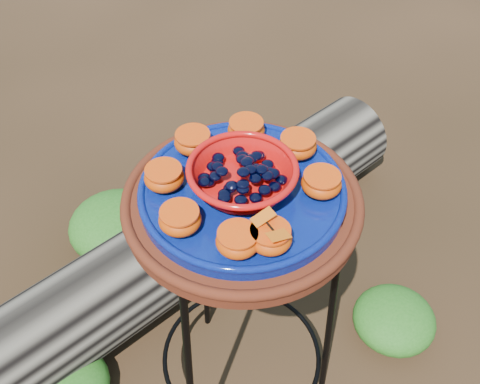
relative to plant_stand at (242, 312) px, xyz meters
name	(u,v)px	position (x,y,z in m)	size (l,w,h in m)	color
ground	(242,383)	(0.00, 0.00, -0.35)	(60.00, 60.00, 0.00)	black
plant_stand	(242,312)	(0.00, 0.00, 0.00)	(0.44, 0.44, 0.70)	black
terracotta_saucer	(242,204)	(0.00, 0.00, 0.37)	(0.45, 0.45, 0.04)	#4A1C13
cobalt_plate	(242,193)	(0.00, 0.00, 0.40)	(0.38, 0.38, 0.03)	#04003F
red_bowl	(242,178)	(0.00, 0.00, 0.44)	(0.19, 0.19, 0.05)	red
glass_gems	(242,162)	(0.00, 0.00, 0.48)	(0.15, 0.15, 0.03)	black
orange_half_0	(270,238)	(-0.02, -0.14, 0.43)	(0.07, 0.07, 0.04)	#A72000
orange_half_1	(321,184)	(0.12, -0.07, 0.43)	(0.07, 0.07, 0.04)	#A72000
orange_half_2	(297,146)	(0.14, 0.04, 0.43)	(0.07, 0.07, 0.04)	#A72000
orange_half_3	(246,130)	(0.07, 0.12, 0.43)	(0.07, 0.07, 0.04)	#A72000
orange_half_4	(193,142)	(-0.04, 0.14, 0.43)	(0.07, 0.07, 0.04)	#A72000
orange_half_5	(164,177)	(-0.12, 0.07, 0.43)	(0.07, 0.07, 0.04)	#A72000
orange_half_6	(180,220)	(-0.14, -0.04, 0.43)	(0.07, 0.07, 0.04)	#A72000
orange_half_7	(238,241)	(-0.07, -0.12, 0.43)	(0.07, 0.07, 0.04)	#A72000
butterfly	(271,227)	(-0.02, -0.14, 0.46)	(0.08, 0.05, 0.01)	#DC5B0D
driftwood_log	(206,231)	(0.10, 0.44, -0.21)	(1.44, 0.38, 0.27)	black
foliage_right	(394,319)	(0.47, -0.05, -0.29)	(0.24, 0.24, 0.12)	#1E5A14
foliage_back	(116,225)	(-0.13, 0.64, -0.27)	(0.31, 0.31, 0.15)	#1E5A14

